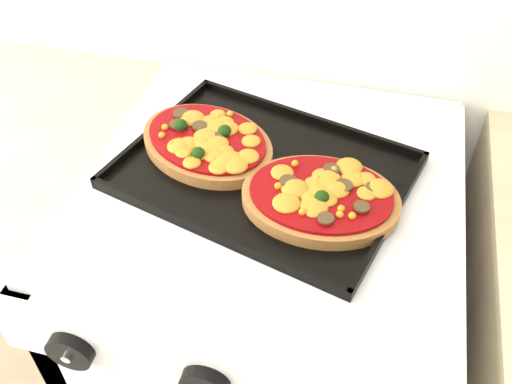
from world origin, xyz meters
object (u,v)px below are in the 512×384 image
(baking_tray, at_px, (264,170))
(pizza_left, at_px, (207,141))
(pizza_right, at_px, (321,196))
(stove, at_px, (268,336))

(baking_tray, height_order, pizza_left, pizza_left)
(baking_tray, distance_m, pizza_right, 0.11)
(stove, distance_m, pizza_left, 0.50)
(pizza_right, bearing_deg, baking_tray, 152.04)
(pizza_left, distance_m, pizza_right, 0.22)
(stove, relative_size, pizza_left, 3.88)
(pizza_left, height_order, pizza_right, same)
(baking_tray, relative_size, pizza_left, 1.84)
(stove, relative_size, pizza_right, 3.89)
(pizza_right, bearing_deg, pizza_left, 158.03)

